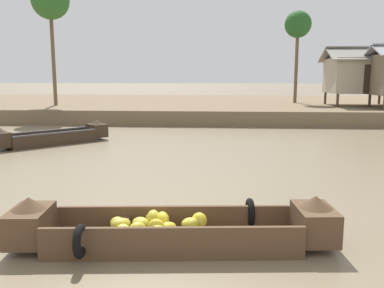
% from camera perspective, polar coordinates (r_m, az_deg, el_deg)
% --- Properties ---
extents(ground_plane, '(300.00, 300.00, 0.00)m').
position_cam_1_polar(ground_plane, '(13.03, 3.03, -2.96)').
color(ground_plane, '#7A6B51').
extents(riverbank_strip, '(160.00, 20.00, 0.87)m').
position_cam_1_polar(riverbank_strip, '(32.70, 3.76, 5.31)').
color(riverbank_strip, '#756047').
rests_on(riverbank_strip, ground).
extents(banana_boat, '(5.37, 2.03, 0.86)m').
position_cam_1_polar(banana_boat, '(6.89, -2.96, -11.78)').
color(banana_boat, brown).
rests_on(banana_boat, ground).
extents(cargo_boat_upstream, '(3.97, 4.05, 0.89)m').
position_cam_1_polar(cargo_boat_upstream, '(17.88, -18.98, 1.00)').
color(cargo_boat_upstream, '#3D2D21').
rests_on(cargo_boat_upstream, ground).
extents(stilt_house_left, '(4.81, 4.00, 3.87)m').
position_cam_1_polar(stilt_house_left, '(29.32, 22.62, 8.97)').
color(stilt_house_left, '#4C3826').
rests_on(stilt_house_left, riverbank_strip).
extents(palm_tree_near, '(2.46, 2.46, 8.04)m').
position_cam_1_polar(palm_tree_near, '(29.49, -19.25, 18.33)').
color(palm_tree_near, brown).
rests_on(palm_tree_near, riverbank_strip).
extents(palm_tree_mid, '(1.90, 1.90, 6.55)m').
position_cam_1_polar(palm_tree_mid, '(31.21, 14.62, 15.69)').
color(palm_tree_mid, brown).
rests_on(palm_tree_mid, riverbank_strip).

